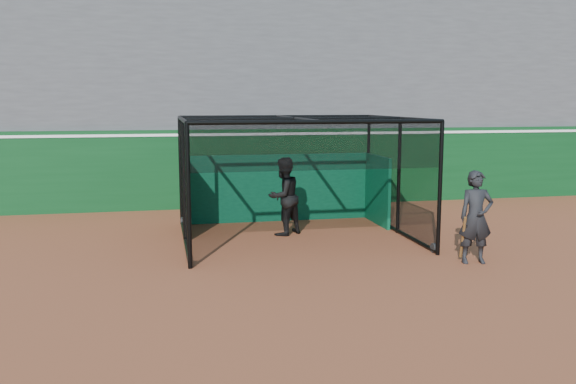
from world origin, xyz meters
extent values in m
plane|color=brown|center=(0.00, 0.00, 0.00)|extent=(120.00, 120.00, 0.00)
cube|color=#0A3B17|center=(0.00, 8.50, 1.25)|extent=(50.00, 0.45, 2.50)
cube|color=white|center=(0.00, 8.50, 2.35)|extent=(50.00, 0.50, 0.08)
cube|color=#4C4C4F|center=(0.00, 12.38, 3.88)|extent=(50.00, 7.85, 7.75)
cube|color=#074D2F|center=(0.86, 5.83, 0.95)|extent=(5.31, 0.10, 1.90)
cylinder|color=black|center=(-1.85, 1.44, 0.11)|extent=(0.08, 0.22, 0.22)
cylinder|color=black|center=(3.58, 1.44, 0.11)|extent=(0.08, 0.22, 0.22)
cylinder|color=black|center=(-1.85, 5.75, 0.11)|extent=(0.08, 0.22, 0.22)
cylinder|color=black|center=(3.58, 5.75, 0.11)|extent=(0.08, 0.22, 0.22)
imported|color=black|center=(0.65, 4.00, 0.99)|extent=(1.22, 1.16, 1.98)
imported|color=black|center=(4.03, 0.46, 0.98)|extent=(0.77, 0.56, 1.95)
cylinder|color=#593819|center=(3.78, 0.51, 0.55)|extent=(0.15, 0.36, 0.93)
camera|label=1|loc=(-2.37, -10.96, 3.36)|focal=38.00mm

